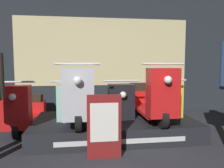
{
  "coord_description": "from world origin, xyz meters",
  "views": [
    {
      "loc": [
        -0.56,
        -2.17,
        1.23
      ],
      "look_at": [
        -0.0,
        1.88,
        0.86
      ],
      "focal_mm": 35.0,
      "sensor_mm": 36.0,
      "label": 1
    }
  ],
  "objects_px": {
    "scooter_display_right": "(150,98)",
    "price_sign_board": "(104,126)",
    "scooter_display_left": "(79,99)",
    "scooter_backrow_0": "(26,110)",
    "scooter_backrow_1": "(72,109)",
    "scooter_backrow_3": "(157,106)",
    "scooter_backrow_2": "(116,107)"
  },
  "relations": [
    {
      "from": "scooter_display_right",
      "to": "price_sign_board",
      "type": "relative_size",
      "value": 2.09
    },
    {
      "from": "scooter_display_left",
      "to": "scooter_backrow_0",
      "type": "height_order",
      "value": "scooter_display_left"
    },
    {
      "from": "scooter_backrow_1",
      "to": "scooter_backrow_3",
      "type": "height_order",
      "value": "same"
    },
    {
      "from": "scooter_display_left",
      "to": "scooter_display_right",
      "type": "relative_size",
      "value": 1.0
    },
    {
      "from": "scooter_display_left",
      "to": "price_sign_board",
      "type": "bearing_deg",
      "value": -68.92
    },
    {
      "from": "scooter_display_left",
      "to": "scooter_display_right",
      "type": "height_order",
      "value": "same"
    },
    {
      "from": "scooter_backrow_1",
      "to": "price_sign_board",
      "type": "relative_size",
      "value": 2.09
    },
    {
      "from": "scooter_display_left",
      "to": "scooter_display_right",
      "type": "distance_m",
      "value": 1.23
    },
    {
      "from": "scooter_backrow_1",
      "to": "scooter_backrow_3",
      "type": "distance_m",
      "value": 1.74
    },
    {
      "from": "scooter_backrow_0",
      "to": "scooter_display_right",
      "type": "bearing_deg",
      "value": -16.59
    },
    {
      "from": "scooter_backrow_0",
      "to": "scooter_backrow_1",
      "type": "distance_m",
      "value": 0.87
    },
    {
      "from": "scooter_display_left",
      "to": "scooter_backrow_0",
      "type": "distance_m",
      "value": 1.25
    },
    {
      "from": "scooter_display_right",
      "to": "scooter_backrow_2",
      "type": "height_order",
      "value": "scooter_display_right"
    },
    {
      "from": "price_sign_board",
      "to": "scooter_backrow_0",
      "type": "bearing_deg",
      "value": 131.14
    },
    {
      "from": "scooter_display_right",
      "to": "scooter_backrow_1",
      "type": "xyz_separation_m",
      "value": [
        -1.37,
        0.67,
        -0.29
      ]
    },
    {
      "from": "scooter_display_left",
      "to": "scooter_backrow_2",
      "type": "height_order",
      "value": "scooter_display_left"
    },
    {
      "from": "scooter_backrow_0",
      "to": "price_sign_board",
      "type": "height_order",
      "value": "scooter_backrow_0"
    },
    {
      "from": "scooter_backrow_0",
      "to": "scooter_backrow_2",
      "type": "relative_size",
      "value": 1.0
    },
    {
      "from": "scooter_display_left",
      "to": "scooter_backrow_0",
      "type": "bearing_deg",
      "value": 146.55
    },
    {
      "from": "scooter_display_left",
      "to": "price_sign_board",
      "type": "relative_size",
      "value": 2.09
    },
    {
      "from": "scooter_backrow_0",
      "to": "scooter_backrow_2",
      "type": "bearing_deg",
      "value": 0.0
    },
    {
      "from": "scooter_display_left",
      "to": "scooter_backrow_3",
      "type": "xyz_separation_m",
      "value": [
        1.6,
        0.67,
        -0.29
      ]
    },
    {
      "from": "scooter_backrow_0",
      "to": "scooter_backrow_1",
      "type": "xyz_separation_m",
      "value": [
        0.87,
        0.0,
        0.0
      ]
    },
    {
      "from": "scooter_backrow_2",
      "to": "scooter_backrow_3",
      "type": "relative_size",
      "value": 1.0
    },
    {
      "from": "scooter_display_left",
      "to": "scooter_backrow_1",
      "type": "height_order",
      "value": "scooter_display_left"
    },
    {
      "from": "price_sign_board",
      "to": "scooter_display_right",
      "type": "bearing_deg",
      "value": 44.45
    },
    {
      "from": "scooter_backrow_0",
      "to": "price_sign_board",
      "type": "xyz_separation_m",
      "value": [
        1.35,
        -1.54,
        0.06
      ]
    },
    {
      "from": "scooter_backrow_3",
      "to": "scooter_display_left",
      "type": "bearing_deg",
      "value": -157.37
    },
    {
      "from": "scooter_backrow_0",
      "to": "scooter_backrow_3",
      "type": "height_order",
      "value": "same"
    },
    {
      "from": "scooter_backrow_2",
      "to": "price_sign_board",
      "type": "xyz_separation_m",
      "value": [
        -0.39,
        -1.54,
        0.06
      ]
    },
    {
      "from": "scooter_backrow_2",
      "to": "price_sign_board",
      "type": "bearing_deg",
      "value": -104.31
    },
    {
      "from": "scooter_display_left",
      "to": "scooter_backrow_2",
      "type": "distance_m",
      "value": 1.03
    }
  ]
}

